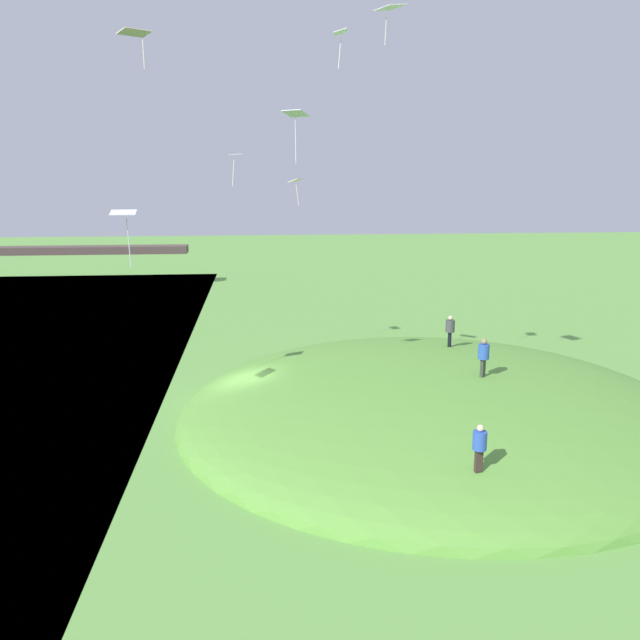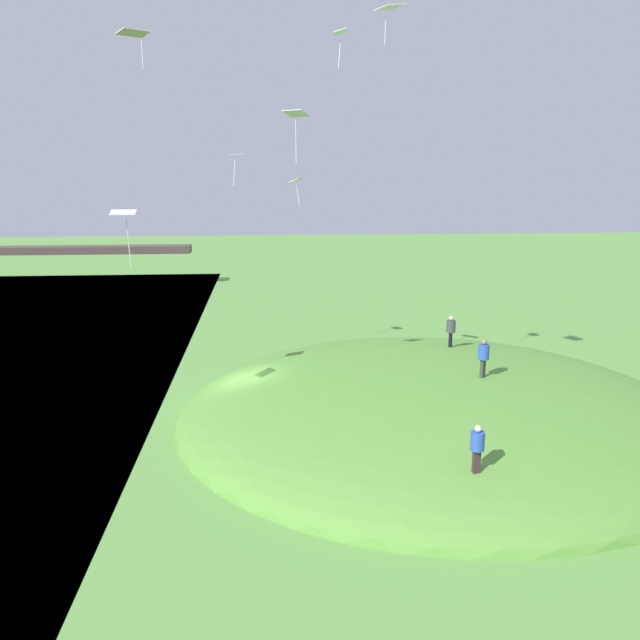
# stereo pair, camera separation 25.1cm
# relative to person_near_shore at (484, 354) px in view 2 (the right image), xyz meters

# --- Properties ---
(ground_plane) EXTENTS (160.00, 160.00, 0.00)m
(ground_plane) POSITION_rel_person_near_shore_xyz_m (-10.60, 3.00, -3.11)
(ground_plane) COLOR #629D45
(grass_hill) EXTENTS (23.03, 23.14, 4.19)m
(grass_hill) POSITION_rel_person_near_shore_xyz_m (-1.78, 1.04, -3.11)
(grass_hill) COLOR #5B963B
(grass_hill) RESTS_ON ground_plane
(person_near_shore) EXTENTS (0.68, 0.68, 1.70)m
(person_near_shore) POSITION_rel_person_near_shore_xyz_m (0.00, 0.00, 0.00)
(person_near_shore) COLOR #323B30
(person_near_shore) RESTS_ON grass_hill
(person_on_hilltop) EXTENTS (0.63, 0.63, 1.63)m
(person_on_hilltop) POSITION_rel_person_near_shore_xyz_m (0.10, 5.64, -0.21)
(person_on_hilltop) COLOR black
(person_on_hilltop) RESTS_ON grass_hill
(person_watching_kites) EXTENTS (0.52, 0.52, 1.60)m
(person_watching_kites) POSITION_rel_person_near_shore_xyz_m (-2.59, -7.66, -0.74)
(person_watching_kites) COLOR #3B2A27
(person_watching_kites) RESTS_ON grass_hill
(kite_0) EXTENTS (1.17, 1.12, 1.21)m
(kite_0) POSITION_rel_person_near_shore_xyz_m (-13.39, -3.33, 12.06)
(kite_0) COLOR #F5DCCF
(kite_1) EXTENTS (1.29, 1.25, 2.28)m
(kite_1) POSITION_rel_person_near_shore_xyz_m (-7.81, 3.89, 10.01)
(kite_1) COLOR white
(kite_2) EXTENTS (0.79, 0.89, 1.29)m
(kite_2) POSITION_rel_person_near_shore_xyz_m (-7.75, 5.63, 7.12)
(kite_2) COLOR white
(kite_3) EXTENTS (0.71, 0.88, 1.62)m
(kite_3) POSITION_rel_person_near_shore_xyz_m (-10.70, 8.01, 8.32)
(kite_3) COLOR white
(kite_4) EXTENTS (0.65, 0.86, 1.50)m
(kite_4) POSITION_rel_person_near_shore_xyz_m (-6.11, 1.57, 13.02)
(kite_4) COLOR white
(kite_5) EXTENTS (1.03, 0.74, 2.32)m
(kite_5) POSITION_rel_person_near_shore_xyz_m (-14.77, -0.05, 5.95)
(kite_5) COLOR white
(kite_6) EXTENTS (1.16, 1.35, 1.36)m
(kite_6) POSITION_rel_person_near_shore_xyz_m (-4.41, -0.07, 13.66)
(kite_6) COLOR white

